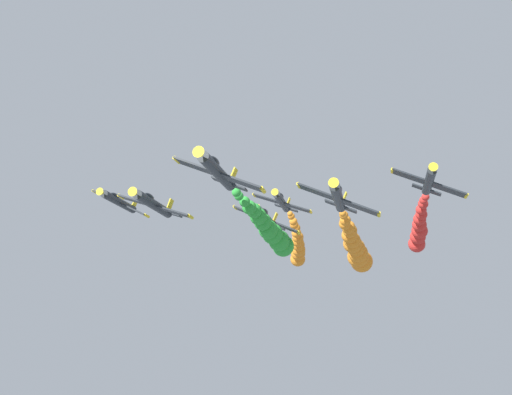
% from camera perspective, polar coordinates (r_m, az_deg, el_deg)
% --- Properties ---
extents(airplane_lead, '(8.96, 10.35, 4.01)m').
position_cam_1_polar(airplane_lead, '(50.36, -4.11, 2.78)').
color(airplane_lead, '#23282D').
extents(smoke_trail_lead, '(4.23, 17.95, 4.94)m').
position_cam_1_polar(smoke_trail_lead, '(67.09, 1.60, -3.64)').
color(smoke_trail_lead, green).
extents(airplane_left_inner, '(8.89, 10.35, 4.19)m').
position_cam_1_polar(airplane_left_inner, '(58.07, 8.65, 0.05)').
color(airplane_left_inner, '#23282D').
extents(smoke_trail_left_inner, '(3.96, 22.04, 5.24)m').
position_cam_1_polar(smoke_trail_left_inner, '(79.08, 10.53, -5.41)').
color(smoke_trail_left_inner, orange).
extents(airplane_right_inner, '(9.19, 10.35, 3.46)m').
position_cam_1_polar(airplane_right_inner, '(63.10, -10.80, -0.69)').
color(airplane_right_inner, '#23282D').
extents(airplane_left_outer, '(8.87, 10.35, 4.24)m').
position_cam_1_polar(airplane_left_outer, '(69.91, 1.04, -2.16)').
color(airplane_left_outer, '#23282D').
extents(airplane_right_outer, '(8.86, 10.35, 4.25)m').
position_cam_1_polar(airplane_right_outer, '(68.72, 17.84, 1.71)').
color(airplane_right_outer, '#23282D').
extents(smoke_trail_right_outer, '(2.89, 17.03, 5.57)m').
position_cam_1_polar(smoke_trail_right_outer, '(85.58, 16.84, -3.29)').
color(smoke_trail_right_outer, red).
extents(airplane_trailing, '(8.76, 10.35, 4.49)m').
position_cam_1_polar(airplane_trailing, '(78.63, -14.29, -0.43)').
color(airplane_trailing, '#23282D').
extents(airplane_high_slot, '(9.12, 10.35, 3.57)m').
position_cam_1_polar(airplane_high_slot, '(81.40, 2.73, -0.43)').
color(airplane_high_slot, '#23282D').
extents(smoke_trail_high_slot, '(4.69, 28.13, 5.75)m').
position_cam_1_polar(smoke_trail_high_slot, '(107.48, 4.43, -5.28)').
color(smoke_trail_high_slot, orange).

